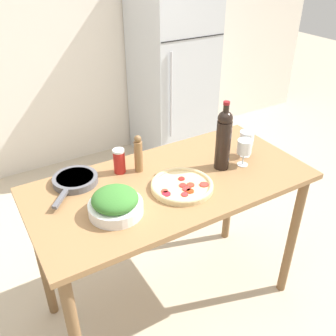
{
  "coord_description": "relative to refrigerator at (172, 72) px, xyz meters",
  "views": [
    {
      "loc": [
        -0.85,
        -1.4,
        2.03
      ],
      "look_at": [
        0.0,
        0.04,
        0.99
      ],
      "focal_mm": 40.0,
      "sensor_mm": 36.0,
      "label": 1
    }
  ],
  "objects": [
    {
      "name": "wine_glass_far",
      "position": [
        -0.53,
        -1.71,
        0.15
      ],
      "size": [
        0.08,
        0.08,
        0.15
      ],
      "color": "silver",
      "rests_on": "prep_counter"
    },
    {
      "name": "ground_plane",
      "position": [
        -1.04,
        -1.72,
        -0.89
      ],
      "size": [
        14.0,
        14.0,
        0.0
      ],
      "primitive_type": "plane",
      "color": "#BCAD93"
    },
    {
      "name": "salad_bowl",
      "position": [
        -1.4,
        -1.82,
        0.1
      ],
      "size": [
        0.25,
        0.25,
        0.12
      ],
      "color": "white",
      "rests_on": "prep_counter"
    },
    {
      "name": "wine_glass_near",
      "position": [
        -0.61,
        -1.78,
        0.15
      ],
      "size": [
        0.08,
        0.08,
        0.15
      ],
      "color": "silver",
      "rests_on": "prep_counter"
    },
    {
      "name": "wall_back",
      "position": [
        -1.04,
        0.41,
        0.41
      ],
      "size": [
        6.4,
        0.08,
        2.6
      ],
      "color": "silver",
      "rests_on": "ground_plane"
    },
    {
      "name": "pepper_mill",
      "position": [
        -1.14,
        -1.54,
        0.15
      ],
      "size": [
        0.05,
        0.05,
        0.21
      ],
      "color": "olive",
      "rests_on": "prep_counter"
    },
    {
      "name": "refrigerator",
      "position": [
        0.0,
        0.0,
        0.0
      ],
      "size": [
        0.67,
        0.74,
        1.78
      ],
      "color": "#B7BCC1",
      "rests_on": "ground_plane"
    },
    {
      "name": "prep_counter",
      "position": [
        -1.04,
        -1.72,
        -0.09
      ],
      "size": [
        1.49,
        0.73,
        0.93
      ],
      "color": "olive",
      "rests_on": "ground_plane"
    },
    {
      "name": "salt_canister",
      "position": [
        -1.24,
        -1.5,
        0.11
      ],
      "size": [
        0.06,
        0.06,
        0.14
      ],
      "color": "#B2231E",
      "rests_on": "prep_counter"
    },
    {
      "name": "homemade_pizza",
      "position": [
        -1.03,
        -1.8,
        0.06
      ],
      "size": [
        0.32,
        0.32,
        0.03
      ],
      "color": "#DBC189",
      "rests_on": "prep_counter"
    },
    {
      "name": "wine_bottle",
      "position": [
        -0.73,
        -1.74,
        0.22
      ],
      "size": [
        0.08,
        0.08,
        0.39
      ],
      "color": "black",
      "rests_on": "prep_counter"
    },
    {
      "name": "cast_iron_skillet",
      "position": [
        -1.49,
        -1.48,
        0.06
      ],
      "size": [
        0.29,
        0.32,
        0.04
      ],
      "color": "#56565B",
      "rests_on": "prep_counter"
    }
  ]
}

